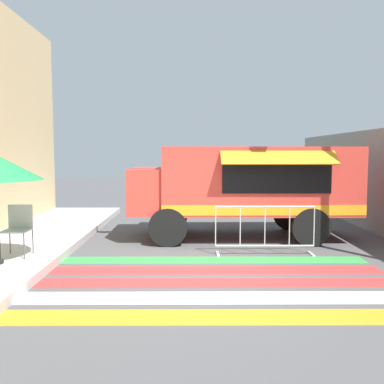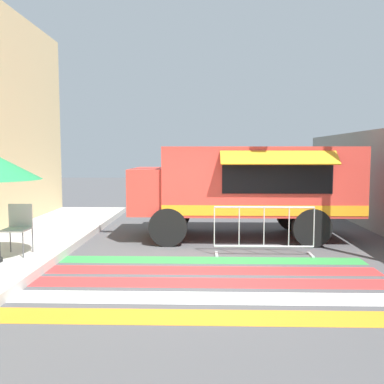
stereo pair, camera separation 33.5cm
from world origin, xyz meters
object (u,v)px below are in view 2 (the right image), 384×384
at_px(food_truck, 241,183).
at_px(folding_chair, 18,224).
at_px(barricade_front, 264,231).
at_px(traffic_signal_pole, 373,28).

bearing_deg(food_truck, folding_chair, -150.62).
bearing_deg(barricade_front, traffic_signal_pole, -25.24).
height_order(food_truck, traffic_signal_pole, traffic_signal_pole).
distance_m(traffic_signal_pole, folding_chair, 7.73).
xyz_separation_m(food_truck, folding_chair, (-4.65, -2.62, -0.65)).
height_order(traffic_signal_pole, folding_chair, traffic_signal_pole).
height_order(folding_chair, barricade_front, folding_chair).
distance_m(traffic_signal_pole, barricade_front, 4.42).
relative_size(food_truck, traffic_signal_pole, 0.85).
bearing_deg(folding_chair, traffic_signal_pole, 17.99).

